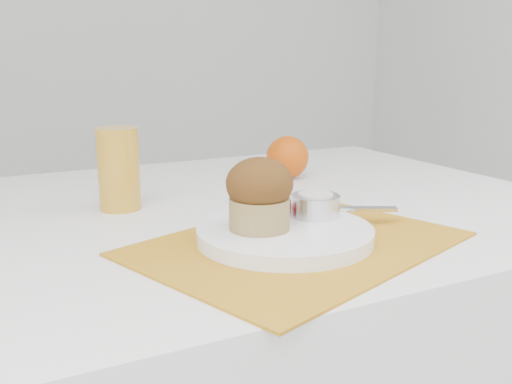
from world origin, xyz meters
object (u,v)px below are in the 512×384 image
orange (287,157)px  plate (285,234)px  juice_glass (119,169)px  muffin (259,194)px

orange → plate: bearing=-120.7°
plate → juice_glass: (-0.14, 0.26, 0.05)m
orange → juice_glass: (-0.35, -0.08, 0.02)m
orange → muffin: muffin is taller
orange → muffin: 0.41m
juice_glass → muffin: (0.11, -0.25, 0.00)m
juice_glass → muffin: size_ratio=1.35×
orange → muffin: size_ratio=0.87×
plate → orange: (0.20, 0.34, 0.03)m
plate → muffin: muffin is taller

